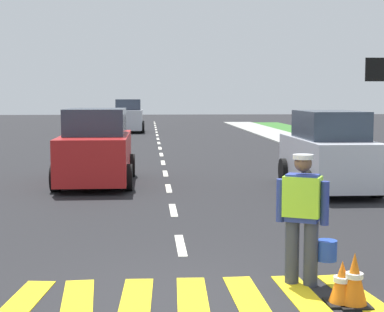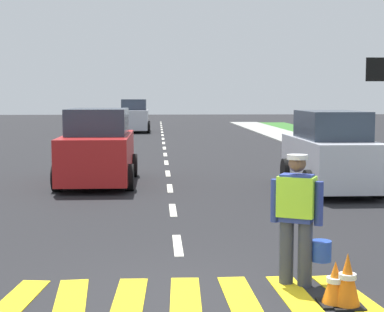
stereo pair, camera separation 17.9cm
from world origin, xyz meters
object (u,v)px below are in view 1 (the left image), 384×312
road_worker (304,213)px  car_oncoming_lead (96,149)px  traffic_cone_near (354,280)px  car_oncoming_third (128,117)px  car_parked_curbside (328,153)px  traffic_cone_far (342,283)px

road_worker → car_oncoming_lead: bearing=110.2°
traffic_cone_near → car_oncoming_lead: bearing=110.6°
car_oncoming_third → car_oncoming_lead: bearing=-90.3°
car_oncoming_lead → car_parked_curbside: bearing=-14.7°
car_parked_curbside → car_oncoming_third: (-5.87, 24.90, 0.06)m
road_worker → car_oncoming_lead: car_oncoming_lead is taller
traffic_cone_near → car_oncoming_third: size_ratio=0.16×
car_oncoming_lead → car_parked_curbside: car_oncoming_lead is taller
car_oncoming_lead → traffic_cone_near: bearing=-69.4°
road_worker → traffic_cone_near: (0.38, -0.83, -0.62)m
traffic_cone_far → car_oncoming_lead: size_ratio=0.12×
road_worker → car_oncoming_third: 32.71m
road_worker → car_oncoming_lead: size_ratio=0.39×
traffic_cone_far → traffic_cone_near: bearing=-32.5°
car_oncoming_third → car_parked_curbside: bearing=-76.7°
traffic_cone_far → car_oncoming_third: size_ratio=0.13×
road_worker → traffic_cone_far: bearing=-70.8°
car_oncoming_third → traffic_cone_far: bearing=-83.9°
traffic_cone_near → car_parked_curbside: bearing=75.4°
road_worker → traffic_cone_far: 1.05m
traffic_cone_near → car_parked_curbside: 8.78m
traffic_cone_near → traffic_cone_far: bearing=147.5°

